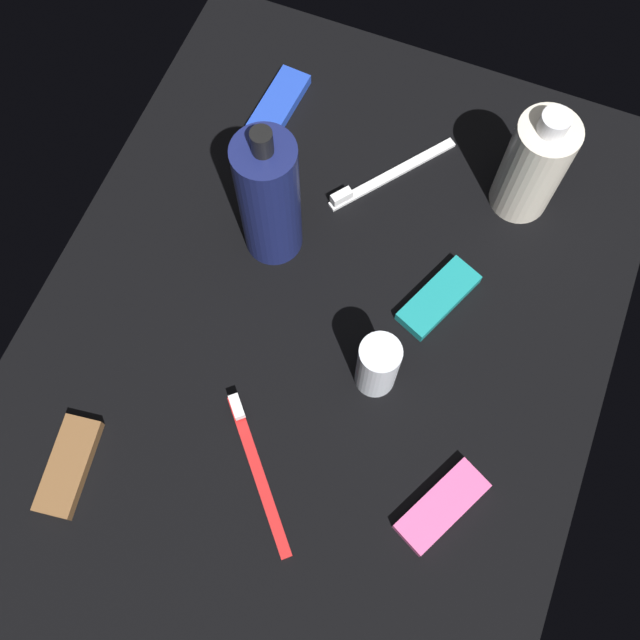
{
  "coord_description": "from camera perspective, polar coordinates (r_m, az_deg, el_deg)",
  "views": [
    {
      "loc": [
        -26.72,
        -10.56,
        78.45
      ],
      "look_at": [
        0.0,
        0.0,
        3.0
      ],
      "focal_mm": 41.27,
      "sensor_mm": 36.0,
      "label": 1
    }
  ],
  "objects": [
    {
      "name": "snack_bar_blue",
      "position": [
        0.98,
        -3.2,
        16.41
      ],
      "size": [
        10.68,
        4.78,
        1.5
      ],
      "primitive_type": "cube",
      "rotation": [
        0.0,
        0.0,
        -0.08
      ],
      "color": "blue",
      "rests_on": "ground_plane"
    },
    {
      "name": "snack_bar_teal",
      "position": [
        0.85,
        9.18,
        1.71
      ],
      "size": [
        11.14,
        7.77,
        1.5
      ],
      "primitive_type": "cube",
      "rotation": [
        0.0,
        0.0,
        -0.4
      ],
      "color": "teal",
      "rests_on": "ground_plane"
    },
    {
      "name": "lotion_bottle",
      "position": [
        0.8,
        -3.97,
        9.33
      ],
      "size": [
        6.75,
        6.75,
        21.37
      ],
      "color": "navy",
      "rests_on": "ground_plane"
    },
    {
      "name": "deodorant_stick",
      "position": [
        0.78,
        4.49,
        -3.55
      ],
      "size": [
        4.44,
        4.44,
        9.31
      ],
      "primitive_type": "cylinder",
      "color": "silver",
      "rests_on": "ground_plane"
    },
    {
      "name": "toothbrush_red",
      "position": [
        0.79,
        -4.95,
        -11.06
      ],
      "size": [
        14.2,
        12.91,
        2.1
      ],
      "color": "red",
      "rests_on": "ground_plane"
    },
    {
      "name": "snack_bar_pink",
      "position": [
        0.79,
        9.44,
        -14.06
      ],
      "size": [
        11.09,
        8.21,
        1.5
      ],
      "primitive_type": "cube",
      "rotation": [
        0.0,
        0.0,
        -0.46
      ],
      "color": "#E55999",
      "rests_on": "ground_plane"
    },
    {
      "name": "snack_bar_brown",
      "position": [
        0.83,
        -18.91,
        -10.67
      ],
      "size": [
        10.87,
        5.45,
        1.5
      ],
      "primitive_type": "cube",
      "rotation": [
        0.0,
        0.0,
        0.14
      ],
      "color": "brown",
      "rests_on": "ground_plane"
    },
    {
      "name": "ground_plane",
      "position": [
        0.84,
        -0.0,
        -0.87
      ],
      "size": [
        84.0,
        64.0,
        1.2
      ],
      "primitive_type": "cube",
      "color": "black"
    },
    {
      "name": "bodywash_bottle",
      "position": [
        0.88,
        16.23,
        11.42
      ],
      "size": [
        7.0,
        7.0,
        16.23
      ],
      "color": "silver",
      "rests_on": "ground_plane"
    },
    {
      "name": "toothbrush_white",
      "position": [
        0.92,
        5.09,
        11.03
      ],
      "size": [
        15.07,
        11.83,
        2.1
      ],
      "color": "white",
      "rests_on": "ground_plane"
    }
  ]
}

